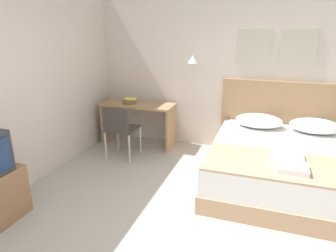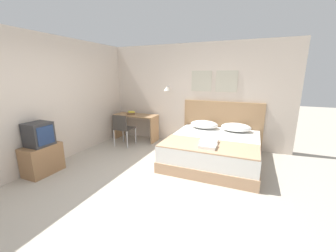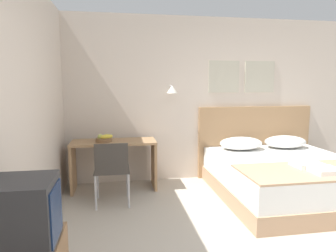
{
  "view_description": "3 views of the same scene",
  "coord_description": "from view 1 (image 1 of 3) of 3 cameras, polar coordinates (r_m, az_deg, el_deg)",
  "views": [
    {
      "loc": [
        0.63,
        -2.13,
        1.98
      ],
      "look_at": [
        -0.52,
        1.25,
        0.8
      ],
      "focal_mm": 32.0,
      "sensor_mm": 36.0,
      "label": 1
    },
    {
      "loc": [
        1.65,
        -2.6,
        1.86
      ],
      "look_at": [
        -0.03,
        1.41,
        0.77
      ],
      "focal_mm": 22.0,
      "sensor_mm": 36.0,
      "label": 2
    },
    {
      "loc": [
        -1.4,
        -2.03,
        1.59
      ],
      "look_at": [
        -0.73,
        1.92,
        1.02
      ],
      "focal_mm": 32.0,
      "sensor_mm": 36.0,
      "label": 3
    }
  ],
  "objects": [
    {
      "name": "folded_towel_near_foot",
      "position": [
        3.65,
        21.8,
        -5.48
      ],
      "size": [
        0.33,
        0.28,
        0.06
      ],
      "color": "white",
      "rests_on": "throw_blanket"
    },
    {
      "name": "folded_towel_mid_bed",
      "position": [
        3.39,
        22.64,
        -7.39
      ],
      "size": [
        0.31,
        0.27,
        0.06
      ],
      "color": "white",
      "rests_on": "throw_blanket"
    },
    {
      "name": "desk",
      "position": [
        5.21,
        -5.69,
        1.94
      ],
      "size": [
        1.25,
        0.5,
        0.74
      ],
      "color": "#A87F56",
      "rests_on": "ground_plane"
    },
    {
      "name": "headboard",
      "position": [
        5.05,
        21.43,
        1.11
      ],
      "size": [
        2.0,
        0.06,
        1.2
      ],
      "color": "#A87F56",
      "rests_on": "ground_plane"
    },
    {
      "name": "pillow_right",
      "position": [
        4.77,
        26.19,
        0.02
      ],
      "size": [
        0.69,
        0.47,
        0.2
      ],
      "color": "white",
      "rests_on": "bed"
    },
    {
      "name": "throw_blanket",
      "position": [
        3.54,
        22.1,
        -7.02
      ],
      "size": [
        1.82,
        0.81,
        0.02
      ],
      "color": "tan",
      "rests_on": "bed"
    },
    {
      "name": "fruit_bowl",
      "position": [
        5.17,
        -7.39,
        4.74
      ],
      "size": [
        0.26,
        0.23,
        0.11
      ],
      "color": "brown",
      "rests_on": "desk"
    },
    {
      "name": "wall_back",
      "position": [
        4.99,
        11.64,
        10.42
      ],
      "size": [
        5.22,
        0.31,
        2.65
      ],
      "color": "beige",
      "rests_on": "ground_plane"
    },
    {
      "name": "desk_chair",
      "position": [
        4.67,
        -9.18,
        -0.24
      ],
      "size": [
        0.45,
        0.45,
        0.85
      ],
      "color": "#3D3833",
      "rests_on": "ground_plane"
    },
    {
      "name": "pillow_left",
      "position": [
        4.73,
        16.95,
        0.97
      ],
      "size": [
        0.69,
        0.47,
        0.2
      ],
      "color": "white",
      "rests_on": "bed"
    },
    {
      "name": "bed",
      "position": [
        4.19,
        21.31,
        -7.25
      ],
      "size": [
        1.88,
        2.02,
        0.54
      ],
      "color": "tan",
      "rests_on": "ground_plane"
    }
  ]
}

